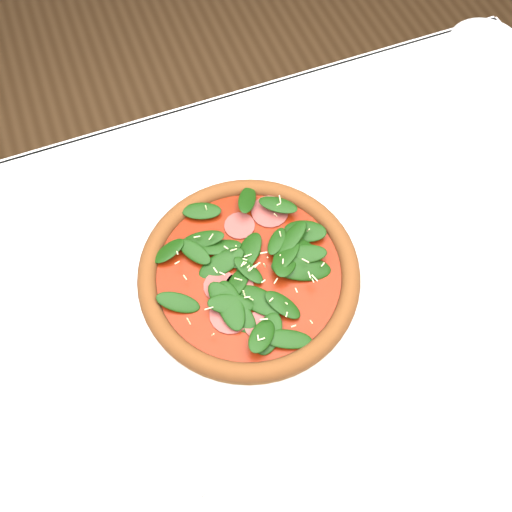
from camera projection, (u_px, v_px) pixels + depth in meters
name	position (u px, v px, depth m)	size (l,w,h in m)	color
ground	(270.00, 418.00, 1.47)	(6.00, 6.00, 0.00)	brown
dining_table	(279.00, 332.00, 0.89)	(1.21, 0.81, 0.75)	white
plate	(249.00, 278.00, 0.82)	(0.36, 0.36, 0.02)	silver
pizza	(249.00, 272.00, 0.80)	(0.32, 0.32, 0.04)	#9B5B25
napkin	(190.00, 468.00, 0.70)	(0.14, 0.06, 0.01)	white
fork	(176.00, 453.00, 0.70)	(0.07, 0.13, 0.00)	silver
saucer_far	(485.00, 44.00, 1.03)	(0.13, 0.13, 0.01)	silver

